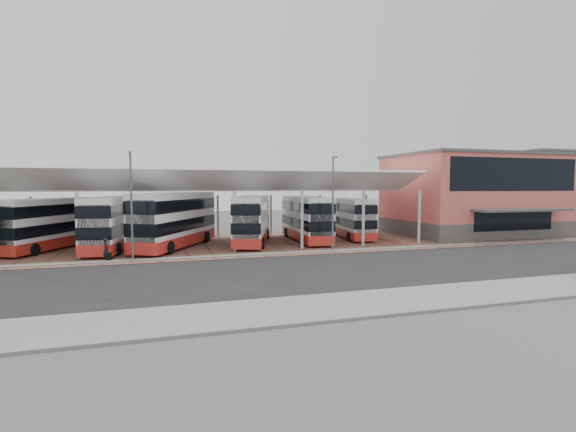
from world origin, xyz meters
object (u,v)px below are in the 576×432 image
bus_2 (176,220)px  pedestrian (106,250)px  bus_3 (252,220)px  bus_4 (306,219)px  bus_1 (112,223)px  terminal (474,194)px  bus_0 (49,224)px  bus_5 (350,218)px

bus_2 → pedestrian: bus_2 is taller
bus_3 → bus_4: (5.62, 0.39, -0.03)m
bus_1 → bus_2: 5.39m
terminal → pedestrian: 39.70m
bus_0 → bus_1: 5.50m
bus_2 → pedestrian: size_ratio=7.00×
bus_5 → pedestrian: bus_5 is taller
pedestrian → bus_1: bearing=-14.7°
pedestrian → bus_0: bearing=18.5°
terminal → bus_1: (-39.06, -0.99, -2.32)m
bus_0 → bus_5: 28.99m
bus_2 → bus_5: bearing=35.2°
bus_1 → pedestrian: bearing=-80.7°
bus_1 → bus_5: (23.73, 1.91, -0.19)m
bus_0 → bus_4: bus_4 is taller
bus_3 → bus_4: bearing=21.8°
bus_1 → pedestrian: 6.38m
bus_0 → bus_4: (23.43, -1.03, 0.01)m
terminal → bus_4: 21.03m
terminal → bus_2: size_ratio=1.55×
bus_0 → bus_2: size_ratio=0.92×
bus_4 → pedestrian: bearing=-155.7°
pedestrian → bus_5: bearing=-87.4°
bus_1 → bus_3: (12.55, 0.18, -0.02)m
terminal → bus_3: (-26.51, -0.81, -2.34)m
bus_4 → terminal: bearing=4.7°
bus_1 → bus_5: bus_1 is taller
bus_4 → bus_5: bus_4 is taller
pedestrian → terminal: bearing=-95.9°
bus_2 → pedestrian: (-5.17, -5.82, -1.61)m
bus_0 → pedestrian: bearing=-31.1°
bus_3 → pedestrian: (-12.35, -6.39, -1.41)m
bus_5 → pedestrian: size_ratio=6.13×
terminal → bus_4: bearing=-178.8°
bus_2 → pedestrian: bearing=-103.5°
terminal → bus_0: 44.39m
bus_3 → bus_5: bus_3 is taller
bus_0 → bus_1: (5.26, -1.60, 0.06)m
bus_3 → pedestrian: bus_3 is taller
bus_3 → pedestrian: bearing=-134.8°
terminal → bus_3: 26.63m
bus_4 → bus_5: 5.72m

